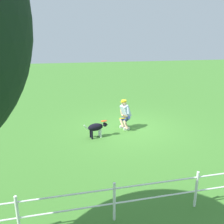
# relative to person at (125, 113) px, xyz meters

# --- Properties ---
(ground_plane) EXTENTS (60.00, 60.00, 0.00)m
(ground_plane) POSITION_rel_person_xyz_m (-0.21, 0.01, -0.70)
(ground_plane) COLOR #3E792C
(person) EXTENTS (0.52, 0.69, 1.29)m
(person) POSITION_rel_person_xyz_m (0.00, 0.00, 0.00)
(person) COLOR silver
(person) RESTS_ON ground_plane
(dog) EXTENTS (1.02, 0.42, 0.60)m
(dog) POSITION_rel_person_xyz_m (1.34, 0.65, -0.28)
(dog) COLOR black
(dog) RESTS_ON ground_plane
(frisbee_flying) EXTENTS (0.31, 0.31, 0.07)m
(frisbee_flying) POSITION_rel_person_xyz_m (1.03, 0.59, -0.05)
(frisbee_flying) COLOR #F64817
(frisbee_held) EXTENTS (0.37, 0.37, 0.11)m
(frisbee_held) POSITION_rel_person_xyz_m (0.19, 0.33, -0.09)
(frisbee_held) COLOR yellow
(frisbee_held) RESTS_ON person
(fence) EXTENTS (15.57, 0.06, 0.91)m
(fence) POSITION_rel_person_xyz_m (-0.21, 5.24, -0.16)
(fence) COLOR white
(fence) RESTS_ON ground_plane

